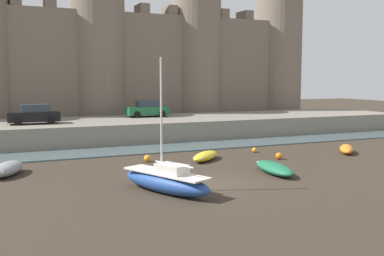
% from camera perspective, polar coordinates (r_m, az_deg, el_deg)
% --- Properties ---
extents(ground_plane, '(160.00, 160.00, 0.00)m').
position_cam_1_polar(ground_plane, '(23.79, 3.01, -7.00)').
color(ground_plane, '#382D23').
extents(water_channel, '(80.00, 4.50, 0.10)m').
position_cam_1_polar(water_channel, '(34.98, -5.98, -2.68)').
color(water_channel, slate).
rests_on(water_channel, ground).
extents(quay_road, '(58.74, 10.00, 1.75)m').
position_cam_1_polar(quay_road, '(41.78, -8.98, -0.13)').
color(quay_road, gray).
rests_on(quay_road, ground).
extents(castle, '(53.17, 6.43, 20.86)m').
position_cam_1_polar(castle, '(50.52, -11.76, 9.11)').
color(castle, '#7A6B5B').
rests_on(castle, ground).
extents(rowboat_near_channel_right, '(2.52, 3.52, 0.77)m').
position_cam_1_polar(rowboat_near_channel_right, '(27.56, -22.41, -4.78)').
color(rowboat_near_channel_right, gray).
rests_on(rowboat_near_channel_right, ground).
extents(rowboat_foreground_right, '(1.92, 4.14, 0.62)m').
position_cam_1_polar(rowboat_foreground_right, '(26.51, 10.40, -5.00)').
color(rowboat_foreground_right, '#1E6B47').
rests_on(rowboat_foreground_right, ground).
extents(sailboat_foreground_left, '(3.56, 5.62, 6.47)m').
position_cam_1_polar(sailboat_foreground_left, '(21.71, -3.31, -6.68)').
color(sailboat_foreground_left, '#234793').
rests_on(sailboat_foreground_left, ground).
extents(rowboat_foreground_centre, '(2.67, 2.95, 0.61)m').
position_cam_1_polar(rowboat_foreground_centre, '(35.06, 19.03, -2.52)').
color(rowboat_foreground_centre, orange).
rests_on(rowboat_foreground_centre, ground).
extents(rowboat_midflat_right, '(3.18, 3.10, 0.59)m').
position_cam_1_polar(rowboat_midflat_right, '(30.21, 1.71, -3.56)').
color(rowboat_midflat_right, yellow).
rests_on(rowboat_midflat_right, ground).
extents(mooring_buoy_near_shore, '(0.47, 0.47, 0.47)m').
position_cam_1_polar(mooring_buoy_near_shore, '(31.16, 11.00, -3.51)').
color(mooring_buoy_near_shore, orange).
rests_on(mooring_buoy_near_shore, ground).
extents(mooring_buoy_off_centre, '(0.47, 0.47, 0.47)m').
position_cam_1_polar(mooring_buoy_off_centre, '(29.83, -5.69, -3.86)').
color(mooring_buoy_off_centre, orange).
rests_on(mooring_buoy_off_centre, ground).
extents(mooring_buoy_mid_mud, '(0.37, 0.37, 0.37)m').
position_cam_1_polar(mooring_buoy_mid_mud, '(33.72, 7.93, -2.80)').
color(mooring_buoy_mid_mud, orange).
rests_on(mooring_buoy_mid_mud, ground).
extents(car_quay_east, '(4.10, 1.88, 1.62)m').
position_cam_1_polar(car_quay_east, '(44.40, -5.66, 2.43)').
color(car_quay_east, '#1E6638').
rests_on(car_quay_east, quay_road).
extents(car_quay_centre_east, '(4.10, 1.88, 1.62)m').
position_cam_1_polar(car_quay_centre_east, '(39.38, -19.41, 1.63)').
color(car_quay_centre_east, black).
rests_on(car_quay_centre_east, quay_road).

